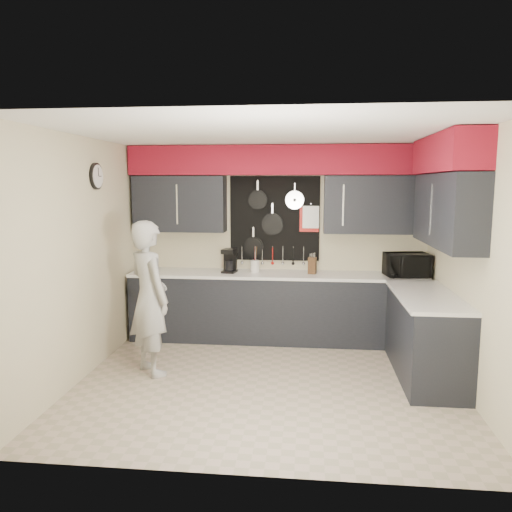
# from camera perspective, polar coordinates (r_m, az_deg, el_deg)

# --- Properties ---
(ground) EXTENTS (4.00, 4.00, 0.00)m
(ground) POSITION_cam_1_polar(r_m,az_deg,el_deg) (5.50, 1.33, -14.15)
(ground) COLOR tan
(ground) RESTS_ON ground
(back_wall_assembly) EXTENTS (4.00, 0.36, 2.60)m
(back_wall_assembly) POSITION_cam_1_polar(r_m,az_deg,el_deg) (6.68, 2.61, 7.51)
(back_wall_assembly) COLOR beige
(back_wall_assembly) RESTS_ON ground
(right_wall_assembly) EXTENTS (0.36, 3.50, 2.60)m
(right_wall_assembly) POSITION_cam_1_polar(r_m,az_deg,el_deg) (5.52, 21.29, 6.11)
(right_wall_assembly) COLOR beige
(right_wall_assembly) RESTS_ON ground
(left_wall_assembly) EXTENTS (0.05, 3.50, 2.60)m
(left_wall_assembly) POSITION_cam_1_polar(r_m,az_deg,el_deg) (5.67, -19.11, 0.09)
(left_wall_assembly) COLOR beige
(left_wall_assembly) RESTS_ON ground
(base_cabinets) EXTENTS (3.95, 2.20, 0.92)m
(base_cabinets) POSITION_cam_1_polar(r_m,az_deg,el_deg) (6.41, 6.59, -6.60)
(base_cabinets) COLOR black
(base_cabinets) RESTS_ON ground
(microwave) EXTENTS (0.59, 0.45, 0.30)m
(microwave) POSITION_cam_1_polar(r_m,az_deg,el_deg) (6.66, 16.84, -0.97)
(microwave) COLOR black
(microwave) RESTS_ON base_cabinets
(knife_block) EXTENTS (0.12, 0.12, 0.22)m
(knife_block) POSITION_cam_1_polar(r_m,az_deg,el_deg) (6.61, 6.44, -1.09)
(knife_block) COLOR #3C2713
(knife_block) RESTS_ON base_cabinets
(utensil_crock) EXTENTS (0.12, 0.12, 0.16)m
(utensil_crock) POSITION_cam_1_polar(r_m,az_deg,el_deg) (6.70, -0.13, -1.17)
(utensil_crock) COLOR silver
(utensil_crock) RESTS_ON base_cabinets
(coffee_maker) EXTENTS (0.20, 0.24, 0.32)m
(coffee_maker) POSITION_cam_1_polar(r_m,az_deg,el_deg) (6.69, -3.02, -0.46)
(coffee_maker) COLOR black
(coffee_maker) RESTS_ON base_cabinets
(person) EXTENTS (0.73, 0.73, 1.71)m
(person) POSITION_cam_1_polar(r_m,az_deg,el_deg) (5.62, -12.09, -4.71)
(person) COLOR #A6A6A3
(person) RESTS_ON ground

